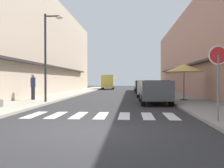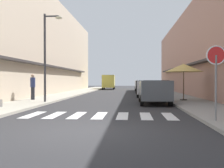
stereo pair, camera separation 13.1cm
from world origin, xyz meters
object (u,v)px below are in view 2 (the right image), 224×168
Objects in this scene: pedestrian_walking_near at (33,86)px; parked_car_distant at (142,85)px; parked_car_near at (154,89)px; parked_car_far at (144,85)px; parked_car_mid at (147,87)px; delivery_van at (109,81)px; cafe_umbrella at (184,68)px; round_street_sign at (216,63)px; street_lamp at (48,48)px.

parked_car_distant is at bearing -72.13° from pedestrian_walking_near.
parked_car_near is 0.96× the size of parked_car_far.
parked_car_distant is 19.21m from pedestrian_walking_near.
parked_car_mid is at bearing 90.00° from parked_car_near.
cafe_umbrella is (7.40, -25.23, 0.91)m from delivery_van.
round_street_sign reaches higher than parked_car_mid.
cafe_umbrella is 10.52m from pedestrian_walking_near.
parked_car_distant is 26.09m from round_street_sign.
parked_car_near is 1.63× the size of round_street_sign.
street_lamp is (-1.40, -27.28, 2.08)m from delivery_van.
round_street_sign is (1.41, -7.25, 1.12)m from parked_car_near.
delivery_van is at bearing -53.33° from pedestrian_walking_near.
cafe_umbrella is (2.15, -11.40, 1.39)m from parked_car_far.
street_lamp is at bearing -133.61° from parked_car_mid.
delivery_van reaches higher than parked_car_near.
delivery_van is (-5.25, 13.83, 0.48)m from parked_car_far.
round_street_sign is 10.80m from street_lamp.
round_street_sign is at bearing -79.01° from delivery_van.
parked_car_near is 0.98× the size of parked_car_distant.
parked_car_mid is 0.97× the size of parked_car_distant.
parked_car_mid is at bearing -103.83° from pedestrian_walking_near.
parked_car_far is at bearing -90.00° from parked_car_distant.
street_lamp is at bearing 177.88° from pedestrian_walking_near.
parked_car_far is 1.71× the size of round_street_sign.
round_street_sign reaches higher than parked_car_distant.
parked_car_near is 8.41m from pedestrian_walking_near.
parked_car_far is at bearing 90.00° from parked_car_near.
street_lamp reaches higher than pedestrian_walking_near.
parked_car_mid is 9.85m from pedestrian_walking_near.
round_street_sign is at bearing -78.98° from parked_car_near.
parked_car_distant is 1.63× the size of cafe_umbrella.
street_lamp reaches higher than delivery_van.
delivery_van is (-5.25, 27.06, 0.48)m from parked_car_near.
parked_car_far is 1.68× the size of cafe_umbrella.
parked_car_near and parked_car_distant have the same top height.
parked_car_distant is at bearing 90.00° from parked_car_near.
round_street_sign is at bearing -41.09° from street_lamp.
cafe_umbrella is at bearing 13.06° from street_lamp.
round_street_sign is at bearing -86.90° from parked_car_distant.
delivery_van is at bearing 100.99° from parked_car_near.
delivery_van is 0.99× the size of street_lamp.
pedestrian_walking_near is at bearing 138.12° from round_street_sign.
round_street_sign reaches higher than delivery_van.
street_lamp reaches higher than parked_car_mid.
pedestrian_walking_near reaches higher than parked_car_mid.
cafe_umbrella is at bearing 40.39° from parked_car_near.
street_lamp is at bearing -178.16° from parked_car_near.
cafe_umbrella is at bearing -73.65° from delivery_van.
round_street_sign is (6.67, -34.31, 0.63)m from delivery_van.
street_lamp is at bearing 138.91° from round_street_sign.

